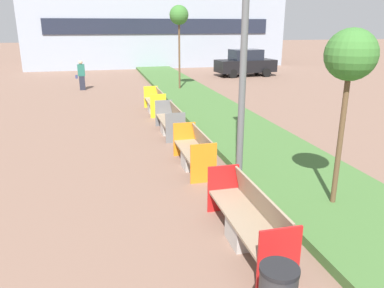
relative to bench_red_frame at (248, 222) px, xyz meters
name	(u,v)px	position (x,y,z in m)	size (l,w,h in m)	color
planter_grass_strip	(254,141)	(2.26, 5.08, -0.29)	(2.80, 120.00, 0.18)	#426B33
building_backdrop	(155,30)	(3.06, 30.03, 2.72)	(22.00, 6.88, 6.19)	#939EAD
bench_red_frame	(248,222)	(0.00, 0.00, 0.00)	(0.65, 2.41, 0.94)	#ADA8A0
bench_orange_frame	(194,154)	(0.00, 3.58, -0.01)	(0.65, 2.02, 0.94)	#ADA8A0
bench_grey_frame	(170,123)	(0.00, 6.85, -0.01)	(0.65, 2.14, 0.94)	#ADA8A0
bench_yellow_frame	(155,103)	(0.00, 10.21, -0.01)	(0.65, 2.08, 0.94)	#ADA8A0
sapling_tree_near	(351,58)	(2.06, 0.68, 2.56)	(0.91, 0.91, 3.45)	brown
sapling_tree_far	(179,17)	(2.06, 14.97, 3.54)	(0.99, 0.99, 4.49)	brown
pedestrian_walking	(81,75)	(-3.15, 16.82, 0.45)	(0.53, 0.24, 1.64)	#232633
parked_car_distant	(245,63)	(8.05, 20.40, 0.54)	(4.33, 2.09, 1.86)	black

